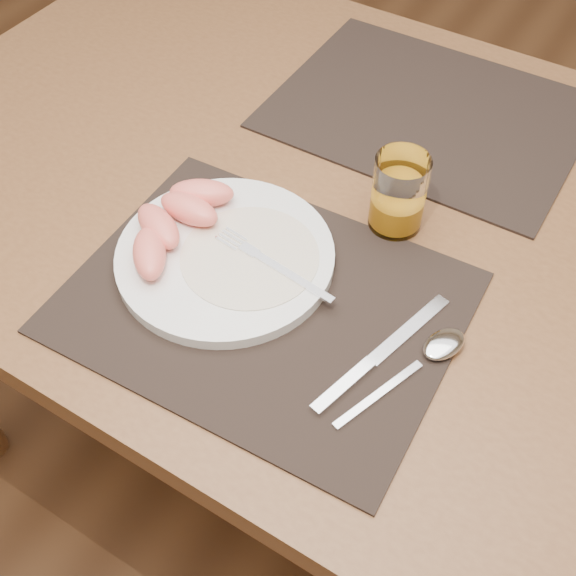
# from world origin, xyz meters

# --- Properties ---
(ground) EXTENTS (5.00, 5.00, 0.00)m
(ground) POSITION_xyz_m (0.00, 0.00, 0.00)
(ground) COLOR brown
(ground) RESTS_ON ground
(table) EXTENTS (1.40, 0.90, 0.75)m
(table) POSITION_xyz_m (0.00, 0.00, 0.67)
(table) COLOR brown
(table) RESTS_ON ground
(placemat_near) EXTENTS (0.47, 0.37, 0.00)m
(placemat_near) POSITION_xyz_m (0.00, -0.22, 0.75)
(placemat_near) COLOR black
(placemat_near) RESTS_ON table
(placemat_far) EXTENTS (0.45, 0.35, 0.00)m
(placemat_far) POSITION_xyz_m (0.01, 0.22, 0.75)
(placemat_far) COLOR black
(placemat_far) RESTS_ON table
(plate) EXTENTS (0.27, 0.27, 0.02)m
(plate) POSITION_xyz_m (-0.07, -0.19, 0.76)
(plate) COLOR white
(plate) RESTS_ON placemat_near
(plate_dressing) EXTENTS (0.17, 0.17, 0.00)m
(plate_dressing) POSITION_xyz_m (-0.04, -0.18, 0.77)
(plate_dressing) COLOR white
(plate_dressing) RESTS_ON plate
(fork) EXTENTS (0.18, 0.04, 0.00)m
(fork) POSITION_xyz_m (-0.03, -0.18, 0.77)
(fork) COLOR silver
(fork) RESTS_ON plate
(knife) EXTENTS (0.07, 0.22, 0.01)m
(knife) POSITION_xyz_m (0.15, -0.23, 0.76)
(knife) COLOR silver
(knife) RESTS_ON placemat_near
(spoon) EXTENTS (0.08, 0.19, 0.01)m
(spoon) POSITION_xyz_m (0.20, -0.18, 0.76)
(spoon) COLOR silver
(spoon) RESTS_ON placemat_near
(juice_glass) EXTENTS (0.07, 0.07, 0.10)m
(juice_glass) POSITION_xyz_m (0.07, -0.02, 0.80)
(juice_glass) COLOR white
(juice_glass) RESTS_ON placemat_near
(grapefruit_wedges) EXTENTS (0.11, 0.20, 0.03)m
(grapefruit_wedges) POSITION_xyz_m (-0.15, -0.19, 0.79)
(grapefruit_wedges) COLOR #FA7966
(grapefruit_wedges) RESTS_ON plate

